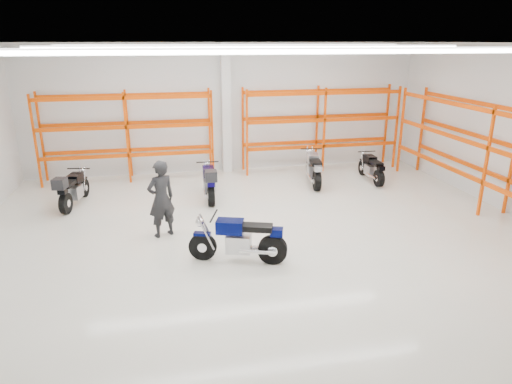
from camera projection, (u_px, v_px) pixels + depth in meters
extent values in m
plane|color=beige|center=(261.00, 233.00, 11.33)|extent=(14.00, 14.00, 0.00)
cube|color=silver|center=(225.00, 109.00, 16.19)|extent=(14.00, 0.02, 4.50)
cube|color=silver|center=(378.00, 260.00, 5.05)|extent=(14.00, 0.02, 4.50)
cube|color=white|center=(262.00, 43.00, 9.91)|extent=(14.00, 12.00, 0.02)
cube|color=white|center=(303.00, 51.00, 7.15)|extent=(10.00, 0.22, 0.10)
cube|color=white|center=(257.00, 47.00, 10.40)|extent=(10.00, 0.22, 0.10)
cube|color=white|center=(236.00, 46.00, 13.19)|extent=(10.00, 0.22, 0.10)
cylinder|color=black|center=(203.00, 247.00, 9.88)|extent=(0.62, 0.31, 0.61)
cylinder|color=black|center=(273.00, 250.00, 9.72)|extent=(0.65, 0.37, 0.63)
cylinder|color=silver|center=(203.00, 247.00, 9.88)|extent=(0.24, 0.20, 0.20)
cylinder|color=silver|center=(273.00, 250.00, 9.72)|extent=(0.28, 0.26, 0.22)
cube|color=#03083C|center=(202.00, 234.00, 9.79)|extent=(0.39, 0.26, 0.06)
cube|color=#B7B7BC|center=(239.00, 243.00, 9.76)|extent=(0.62, 0.51, 0.39)
cube|color=#A5A5AA|center=(257.00, 248.00, 9.75)|extent=(0.71, 0.34, 0.08)
cube|color=#03083C|center=(230.00, 226.00, 9.66)|extent=(0.65, 0.51, 0.28)
cube|color=black|center=(257.00, 227.00, 9.60)|extent=(0.73, 0.50, 0.12)
cube|color=#03083C|center=(277.00, 232.00, 9.58)|extent=(0.32, 0.29, 0.16)
cylinder|color=black|center=(214.00, 216.00, 9.62)|extent=(0.26, 0.69, 0.04)
sphere|color=silver|center=(200.00, 222.00, 9.71)|extent=(0.19, 0.19, 0.19)
cylinder|color=silver|center=(258.00, 252.00, 9.59)|extent=(0.75, 0.33, 0.09)
cylinder|color=black|center=(84.00, 188.00, 13.89)|extent=(0.23, 0.58, 0.57)
cylinder|color=black|center=(66.00, 203.00, 12.54)|extent=(0.29, 0.61, 0.59)
cylinder|color=silver|center=(84.00, 188.00, 13.89)|extent=(0.17, 0.21, 0.19)
cylinder|color=silver|center=(66.00, 203.00, 12.54)|extent=(0.23, 0.24, 0.21)
cube|color=black|center=(83.00, 179.00, 13.80)|extent=(0.21, 0.36, 0.06)
cube|color=#B7B7BC|center=(75.00, 192.00, 13.15)|extent=(0.43, 0.55, 0.36)
cube|color=#A5A5AA|center=(70.00, 199.00, 12.84)|extent=(0.25, 0.67, 0.08)
cube|color=black|center=(75.00, 178.00, 13.20)|extent=(0.42, 0.58, 0.26)
cube|color=black|center=(68.00, 184.00, 12.70)|extent=(0.41, 0.67, 0.11)
cube|color=black|center=(63.00, 191.00, 12.35)|extent=(0.25, 0.28, 0.15)
cylinder|color=black|center=(79.00, 169.00, 13.44)|extent=(0.65, 0.17, 0.03)
sphere|color=silver|center=(83.00, 171.00, 13.76)|extent=(0.18, 0.18, 0.18)
cylinder|color=silver|center=(64.00, 200.00, 12.81)|extent=(0.23, 0.71, 0.09)
cube|color=black|center=(60.00, 184.00, 12.16)|extent=(0.39, 0.42, 0.28)
cylinder|color=black|center=(208.00, 181.00, 14.50)|extent=(0.14, 0.59, 0.59)
cylinder|color=black|center=(211.00, 196.00, 13.12)|extent=(0.20, 0.61, 0.61)
cylinder|color=silver|center=(208.00, 181.00, 14.50)|extent=(0.14, 0.20, 0.20)
cylinder|color=silver|center=(211.00, 196.00, 13.12)|extent=(0.20, 0.22, 0.21)
cube|color=#090345|center=(207.00, 173.00, 14.40)|extent=(0.16, 0.36, 0.06)
cube|color=#B7B7BC|center=(209.00, 185.00, 13.75)|extent=(0.37, 0.52, 0.37)
cube|color=#A5A5AA|center=(210.00, 192.00, 13.43)|extent=(0.14, 0.69, 0.08)
cube|color=#090345|center=(208.00, 172.00, 13.79)|extent=(0.35, 0.56, 0.27)
cube|color=black|center=(210.00, 177.00, 13.28)|extent=(0.32, 0.65, 0.12)
cube|color=#090345|center=(211.00, 183.00, 12.92)|extent=(0.22, 0.26, 0.16)
cylinder|color=black|center=(207.00, 162.00, 14.04)|extent=(0.68, 0.06, 0.04)
sphere|color=silver|center=(207.00, 164.00, 14.36)|extent=(0.19, 0.19, 0.19)
cylinder|color=silver|center=(205.00, 193.00, 13.37)|extent=(0.11, 0.73, 0.09)
cube|color=black|center=(211.00, 176.00, 12.73)|extent=(0.34, 0.38, 0.29)
cylinder|color=black|center=(309.00, 168.00, 15.95)|extent=(0.22, 0.64, 0.62)
cylinder|color=black|center=(317.00, 181.00, 14.47)|extent=(0.29, 0.67, 0.64)
cylinder|color=silver|center=(309.00, 168.00, 15.95)|extent=(0.18, 0.23, 0.21)
cylinder|color=silver|center=(317.00, 181.00, 14.47)|extent=(0.24, 0.26, 0.23)
cube|color=#9B999F|center=(310.00, 159.00, 15.85)|extent=(0.21, 0.39, 0.06)
cube|color=#B7B7BC|center=(313.00, 171.00, 15.14)|extent=(0.46, 0.59, 0.40)
cube|color=#A5A5AA|center=(315.00, 177.00, 14.80)|extent=(0.24, 0.74, 0.08)
cube|color=#9B999F|center=(313.00, 158.00, 15.19)|extent=(0.44, 0.63, 0.29)
cube|color=black|center=(316.00, 162.00, 14.64)|extent=(0.42, 0.73, 0.12)
cube|color=#9B999F|center=(318.00, 168.00, 14.25)|extent=(0.27, 0.30, 0.17)
cylinder|color=black|center=(311.00, 149.00, 15.45)|extent=(0.72, 0.15, 0.04)
sphere|color=silver|center=(310.00, 151.00, 15.80)|extent=(0.20, 0.20, 0.20)
cylinder|color=silver|center=(310.00, 178.00, 14.75)|extent=(0.22, 0.78, 0.09)
cylinder|color=black|center=(363.00, 168.00, 16.13)|extent=(0.12, 0.54, 0.54)
cylinder|color=black|center=(379.00, 178.00, 14.87)|extent=(0.18, 0.56, 0.56)
cylinder|color=silver|center=(363.00, 168.00, 16.13)|extent=(0.13, 0.18, 0.18)
cylinder|color=silver|center=(379.00, 178.00, 14.87)|extent=(0.18, 0.20, 0.20)
cube|color=black|center=(363.00, 160.00, 16.04)|extent=(0.14, 0.33, 0.05)
cube|color=#B7B7BC|center=(371.00, 170.00, 15.44)|extent=(0.34, 0.48, 0.34)
cube|color=#A5A5AA|center=(375.00, 175.00, 15.15)|extent=(0.12, 0.63, 0.07)
cube|color=black|center=(370.00, 159.00, 15.48)|extent=(0.32, 0.51, 0.25)
cube|color=black|center=(376.00, 163.00, 15.02)|extent=(0.29, 0.60, 0.11)
cube|color=black|center=(381.00, 168.00, 14.69)|extent=(0.20, 0.24, 0.14)
cylinder|color=black|center=(367.00, 151.00, 15.71)|extent=(0.63, 0.05, 0.03)
sphere|color=silver|center=(363.00, 154.00, 16.00)|extent=(0.17, 0.17, 0.17)
cylinder|color=silver|center=(371.00, 176.00, 15.09)|extent=(0.10, 0.67, 0.08)
imported|color=black|center=(161.00, 199.00, 10.91)|extent=(0.82, 0.72, 1.90)
cube|color=white|center=(226.00, 109.00, 16.02)|extent=(0.32, 0.32, 4.50)
cube|color=#D94108|center=(41.00, 137.00, 15.12)|extent=(0.07, 0.07, 3.00)
cube|color=#D94108|center=(35.00, 142.00, 14.38)|extent=(0.07, 0.07, 3.00)
cube|color=#D94108|center=(128.00, 134.00, 15.66)|extent=(0.07, 0.07, 3.00)
cube|color=#D94108|center=(127.00, 139.00, 14.92)|extent=(0.07, 0.07, 3.00)
cube|color=#D94108|center=(210.00, 131.00, 16.20)|extent=(0.07, 0.07, 3.00)
cube|color=#D94108|center=(212.00, 135.00, 15.46)|extent=(0.07, 0.07, 3.00)
cube|color=#D94108|center=(130.00, 150.00, 15.84)|extent=(5.60, 0.07, 0.12)
cube|color=#D94108|center=(129.00, 155.00, 15.09)|extent=(5.60, 0.07, 0.12)
cube|color=#D94108|center=(127.00, 123.00, 15.54)|extent=(5.60, 0.07, 0.12)
cube|color=#D94108|center=(126.00, 127.00, 14.80)|extent=(5.60, 0.07, 0.12)
cube|color=#D94108|center=(125.00, 95.00, 15.24)|extent=(5.60, 0.07, 0.12)
cube|color=#D94108|center=(123.00, 98.00, 14.50)|extent=(5.60, 0.07, 0.12)
cube|color=#D94108|center=(243.00, 129.00, 16.43)|extent=(0.07, 0.07, 3.00)
cube|color=#D94108|center=(247.00, 134.00, 15.69)|extent=(0.07, 0.07, 3.00)
cube|color=#D94108|center=(317.00, 127.00, 16.97)|extent=(0.07, 0.07, 3.00)
cube|color=#D94108|center=(324.00, 131.00, 16.23)|extent=(0.07, 0.07, 3.00)
cube|color=#D94108|center=(386.00, 124.00, 17.51)|extent=(0.07, 0.07, 3.00)
cube|color=#D94108|center=(396.00, 128.00, 16.77)|extent=(0.07, 0.07, 3.00)
cube|color=#D94108|center=(316.00, 141.00, 17.15)|extent=(5.60, 0.07, 0.12)
cube|color=#D94108|center=(323.00, 146.00, 16.41)|extent=(5.60, 0.07, 0.12)
cube|color=#D94108|center=(317.00, 117.00, 16.85)|extent=(5.60, 0.07, 0.12)
cube|color=#D94108|center=(325.00, 120.00, 16.11)|extent=(5.60, 0.07, 0.12)
cube|color=#D94108|center=(318.00, 91.00, 16.56)|extent=(5.60, 0.07, 0.12)
cube|color=#D94108|center=(326.00, 93.00, 15.81)|extent=(5.60, 0.07, 0.12)
cube|color=#D94108|center=(486.00, 162.00, 12.03)|extent=(0.07, 0.07, 3.00)
cube|color=#D94108|center=(422.00, 130.00, 16.36)|extent=(0.07, 0.07, 3.00)
cube|color=#D94108|center=(401.00, 131.00, 16.21)|extent=(0.07, 0.07, 3.00)
cube|color=#D94108|center=(509.00, 181.00, 12.36)|extent=(0.07, 9.00, 0.12)
cube|color=#D94108|center=(483.00, 182.00, 12.21)|extent=(0.07, 9.00, 0.12)
cube|color=#D94108|center=(489.00, 148.00, 11.91)|extent=(0.07, 9.00, 0.12)
cube|color=#D94108|center=(495.00, 112.00, 11.61)|extent=(0.07, 9.00, 0.12)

